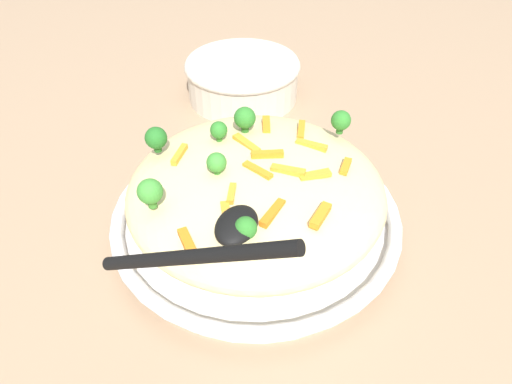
% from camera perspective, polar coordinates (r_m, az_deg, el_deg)
% --- Properties ---
extents(ground_plane, '(2.40, 2.40, 0.00)m').
position_cam_1_polar(ground_plane, '(0.60, 0.00, -4.55)').
color(ground_plane, '#9E7F60').
extents(serving_bowl, '(0.36, 0.36, 0.04)m').
position_cam_1_polar(serving_bowl, '(0.58, 0.00, -3.17)').
color(serving_bowl, silver).
rests_on(serving_bowl, ground_plane).
extents(pasta_mound, '(0.31, 0.31, 0.07)m').
position_cam_1_polar(pasta_mound, '(0.55, 0.00, 0.36)').
color(pasta_mound, '#DBC689').
rests_on(pasta_mound, serving_bowl).
extents(carrot_piece_0, '(0.04, 0.02, 0.01)m').
position_cam_1_polar(carrot_piece_0, '(0.47, 2.05, -2.58)').
color(carrot_piece_0, orange).
rests_on(carrot_piece_0, pasta_mound).
extents(carrot_piece_1, '(0.04, 0.02, 0.01)m').
position_cam_1_polar(carrot_piece_1, '(0.47, 7.92, -2.87)').
color(carrot_piece_1, orange).
rests_on(carrot_piece_1, pasta_mound).
extents(carrot_piece_2, '(0.04, 0.01, 0.01)m').
position_cam_1_polar(carrot_piece_2, '(0.56, -9.38, 4.58)').
color(carrot_piece_2, orange).
rests_on(carrot_piece_2, pasta_mound).
extents(carrot_piece_3, '(0.02, 0.04, 0.01)m').
position_cam_1_polar(carrot_piece_3, '(0.52, 0.21, 2.61)').
color(carrot_piece_3, orange).
rests_on(carrot_piece_3, pasta_mound).
extents(carrot_piece_4, '(0.04, 0.02, 0.01)m').
position_cam_1_polar(carrot_piece_4, '(0.60, 1.28, 8.22)').
color(carrot_piece_4, orange).
rests_on(carrot_piece_4, pasta_mound).
extents(carrot_piece_5, '(0.03, 0.04, 0.01)m').
position_cam_1_polar(carrot_piece_5, '(0.52, 7.22, 2.06)').
color(carrot_piece_5, orange).
rests_on(carrot_piece_5, pasta_mound).
extents(carrot_piece_6, '(0.02, 0.04, 0.01)m').
position_cam_1_polar(carrot_piece_6, '(0.54, 1.40, 4.64)').
color(carrot_piece_6, orange).
rests_on(carrot_piece_6, pasta_mound).
extents(carrot_piece_7, '(0.03, 0.01, 0.01)m').
position_cam_1_polar(carrot_piece_7, '(0.49, -3.01, -0.17)').
color(carrot_piece_7, orange).
rests_on(carrot_piece_7, pasta_mound).
extents(carrot_piece_8, '(0.01, 0.04, 0.01)m').
position_cam_1_polar(carrot_piece_8, '(0.51, 3.81, 2.36)').
color(carrot_piece_8, orange).
rests_on(carrot_piece_8, pasta_mound).
extents(carrot_piece_9, '(0.03, 0.03, 0.01)m').
position_cam_1_polar(carrot_piece_9, '(0.45, -8.41, -6.18)').
color(carrot_piece_9, orange).
rests_on(carrot_piece_9, pasta_mound).
extents(carrot_piece_10, '(0.03, 0.01, 0.01)m').
position_cam_1_polar(carrot_piece_10, '(0.54, 10.96, 3.13)').
color(carrot_piece_10, orange).
rests_on(carrot_piece_10, pasta_mound).
extents(carrot_piece_11, '(0.03, 0.04, 0.01)m').
position_cam_1_polar(carrot_piece_11, '(0.56, -1.17, 5.90)').
color(carrot_piece_11, orange).
rests_on(carrot_piece_11, pasta_mound).
extents(carrot_piece_12, '(0.04, 0.02, 0.01)m').
position_cam_1_polar(carrot_piece_12, '(0.60, 5.57, 7.57)').
color(carrot_piece_12, orange).
rests_on(carrot_piece_12, pasta_mound).
extents(carrot_piece_13, '(0.04, 0.03, 0.01)m').
position_cam_1_polar(carrot_piece_13, '(0.47, -3.13, -3.16)').
color(carrot_piece_13, orange).
rests_on(carrot_piece_13, pasta_mound).
extents(carrot_piece_14, '(0.01, 0.04, 0.01)m').
position_cam_1_polar(carrot_piece_14, '(0.57, 6.81, 5.71)').
color(carrot_piece_14, orange).
rests_on(carrot_piece_14, pasta_mound).
extents(broccoli_floret_0, '(0.03, 0.03, 0.03)m').
position_cam_1_polar(broccoli_floret_0, '(0.59, 10.38, 8.59)').
color(broccoli_floret_0, '#296820').
rests_on(broccoli_floret_0, pasta_mound).
extents(broccoli_floret_1, '(0.02, 0.02, 0.03)m').
position_cam_1_polar(broccoli_floret_1, '(0.44, -1.30, -4.48)').
color(broccoli_floret_1, '#296820').
rests_on(broccoli_floret_1, pasta_mound).
extents(broccoli_floret_2, '(0.03, 0.03, 0.03)m').
position_cam_1_polar(broccoli_floret_2, '(0.56, -12.16, 6.46)').
color(broccoli_floret_2, '#205B1C').
rests_on(broccoli_floret_2, pasta_mound).
extents(broccoli_floret_3, '(0.02, 0.02, 0.03)m').
position_cam_1_polar(broccoli_floret_3, '(0.57, -4.59, 7.54)').
color(broccoli_floret_3, '#296820').
rests_on(broccoli_floret_3, pasta_mound).
extents(broccoli_floret_4, '(0.03, 0.03, 0.03)m').
position_cam_1_polar(broccoli_floret_4, '(0.58, -1.38, 9.03)').
color(broccoli_floret_4, '#296820').
rests_on(broccoli_floret_4, pasta_mound).
extents(broccoli_floret_5, '(0.02, 0.02, 0.03)m').
position_cam_1_polar(broccoli_floret_5, '(0.51, -4.86, 3.58)').
color(broccoli_floret_5, '#377928').
rests_on(broccoli_floret_5, pasta_mound).
extents(broccoli_floret_6, '(0.03, 0.03, 0.03)m').
position_cam_1_polar(broccoli_floret_6, '(0.48, -12.86, 0.01)').
color(broccoli_floret_6, '#377928').
rests_on(broccoli_floret_6, pasta_mound).
extents(serving_spoon, '(0.12, 0.18, 0.11)m').
position_cam_1_polar(serving_spoon, '(0.41, -4.47, -5.46)').
color(serving_spoon, black).
rests_on(serving_spoon, pasta_mound).
extents(companion_bowl, '(0.20, 0.20, 0.07)m').
position_cam_1_polar(companion_bowl, '(0.85, -1.65, 13.97)').
color(companion_bowl, beige).
rests_on(companion_bowl, ground_plane).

